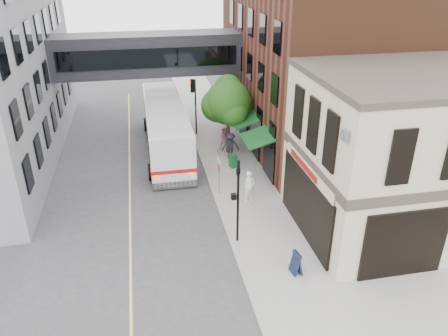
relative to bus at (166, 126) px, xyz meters
name	(u,v)px	position (x,y,z in m)	size (l,w,h in m)	color
ground	(238,268)	(2.18, -14.55, -1.94)	(120.00, 120.00, 0.00)	#38383A
sidewalk_main	(223,147)	(4.18, -0.55, -1.86)	(4.00, 60.00, 0.15)	gray
corner_building	(404,154)	(11.15, -12.55, 2.27)	(10.19, 8.12, 8.45)	beige
brick_building	(325,49)	(12.15, 0.44, 5.05)	(13.76, 18.00, 14.00)	#4E2918
skyway_bridge	(148,54)	(-0.82, 3.45, 4.56)	(14.00, 3.18, 3.00)	black
traffic_signal_near	(237,192)	(2.54, -12.55, 1.04)	(0.44, 0.22, 4.60)	black
traffic_signal_far	(194,96)	(2.44, 2.45, 1.40)	(0.53, 0.28, 4.50)	black
street_sign_pole	(219,167)	(2.57, -7.55, -0.01)	(0.08, 0.75, 3.00)	gray
street_tree	(228,102)	(4.37, -1.34, 1.97)	(3.80, 3.20, 5.60)	#382619
lane_marking	(130,181)	(-2.82, -4.55, -1.93)	(0.12, 40.00, 0.01)	#D8CC4C
bus	(166,126)	(0.00, 0.00, 0.00)	(3.15, 12.86, 3.46)	silver
pedestrian_a	(249,186)	(4.15, -8.80, -0.84)	(0.69, 0.45, 1.89)	silver
pedestrian_b	(225,139)	(4.20, -1.11, -0.95)	(0.82, 0.64, 1.68)	#C88194
pedestrian_c	(231,146)	(4.31, -2.75, -0.82)	(1.25, 0.72, 1.93)	#21222A
newspaper_box	(233,161)	(4.19, -4.19, -1.32)	(0.46, 0.41, 0.93)	#14592C
sandwich_board	(296,263)	(4.64, -15.55, -1.23)	(0.40, 0.62, 1.11)	#101A31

